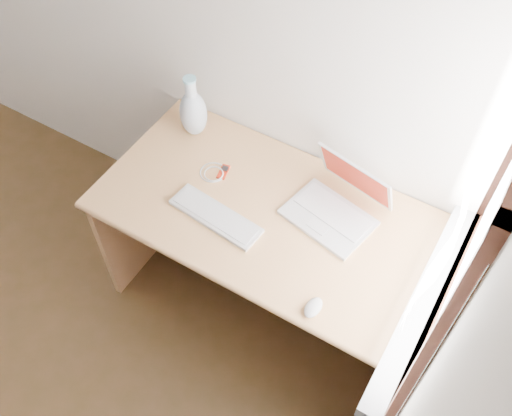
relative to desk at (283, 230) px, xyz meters
The scene contains 9 objects.
window 1.02m from the desk, 13.64° to the right, with size 0.11×0.99×1.10m.
desk is the anchor object (origin of this frame).
laptop 0.34m from the desk, 13.27° to the left, with size 0.38×0.34×0.23m.
external_keyboard 0.37m from the desk, 130.58° to the right, with size 0.40×0.16×0.02m.
mouse 0.56m from the desk, 49.56° to the right, with size 0.05×0.09×0.03m, color silver.
ipod 0.37m from the desk, behind, with size 0.05×0.09×0.01m.
cable_coil 0.40m from the desk, behind, with size 0.11×0.11×0.01m, color silver.
remote 0.49m from the desk, 150.11° to the right, with size 0.03×0.07×0.01m, color silver.
vase 0.65m from the desk, 166.35° to the left, with size 0.12×0.12×0.31m.
Camera 1 is at (1.67, 0.17, 2.59)m, focal length 40.00 mm.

